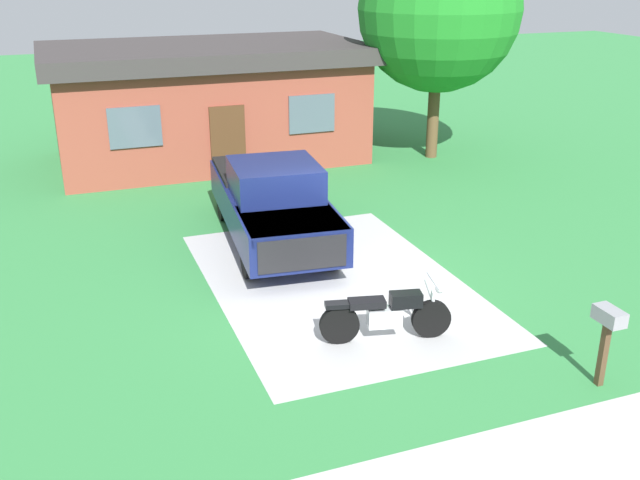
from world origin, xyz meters
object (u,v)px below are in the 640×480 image
pickup_truck (271,200)px  shade_tree (439,9)px  motorcycle (387,314)px  neighbor_house (207,101)px  mailbox (608,326)px

pickup_truck → shade_tree: 9.30m
motorcycle → neighbor_house: (-0.18, 12.57, 1.32)m
motorcycle → pickup_truck: size_ratio=0.38×
motorcycle → mailbox: (2.38, -2.35, 0.51)m
neighbor_house → shade_tree: bearing=-19.8°
mailbox → shade_tree: (4.05, 12.53, 3.51)m
shade_tree → neighbor_house: 7.53m
pickup_truck → neighbor_house: neighbor_house is taller
motorcycle → neighbor_house: size_ratio=0.23×
mailbox → neighbor_house: (-2.56, 14.91, 0.81)m
shade_tree → neighbor_house: bearing=160.2°
motorcycle → mailbox: bearing=-44.5°
shade_tree → pickup_truck: bearing=-143.0°
shade_tree → mailbox: bearing=-107.9°
mailbox → neighbor_house: 15.15m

